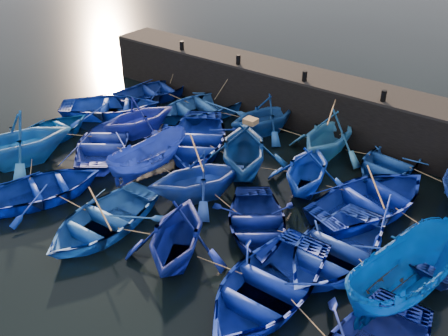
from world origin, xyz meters
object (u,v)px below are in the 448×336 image
Objects in this scene: boat_8 at (195,139)px; boat_13 at (51,131)px; boat_0 at (156,90)px; wooden_crate at (251,121)px; boat_20 at (17,139)px.

boat_8 is 7.28m from boat_13.
boat_0 is 9.16× the size of wooden_crate.
boat_13 is at bearing 175.98° from boat_8.
wooden_crate reaches higher than boat_13.
boat_8 is at bearing 176.62° from wooden_crate.
boat_20 is at bearing -147.26° from wooden_crate.
boat_0 is 0.83× the size of boat_8.
wooden_crate is at bearing 54.09° from boat_20.
boat_8 is 1.35× the size of boat_13.
boat_13 is (-0.51, -6.81, -0.05)m from boat_0.
wooden_crate is (9.15, -3.58, 2.08)m from boat_0.
boat_13 is at bearing -161.53° from wooden_crate.
boat_20 is at bearing -165.32° from boat_8.
wooden_crate reaches higher than boat_8.
boat_20 is 10.39m from wooden_crate.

